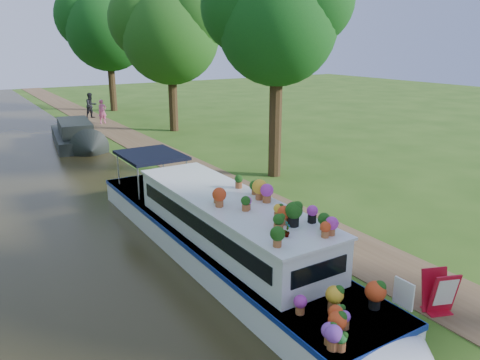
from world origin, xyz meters
name	(u,v)px	position (x,y,z in m)	size (l,w,h in m)	color
ground	(236,212)	(0.00, 0.00, 0.00)	(100.00, 100.00, 0.00)	#2A4D13
canal_water	(53,252)	(-6.00, 0.00, 0.01)	(10.00, 100.00, 0.02)	black
towpath	(265,205)	(1.20, 0.00, 0.01)	(2.20, 100.00, 0.03)	brown
plant_boat	(229,236)	(-2.25, -3.28, 0.85)	(2.29, 13.52, 2.25)	white
tree_near_overhang	(276,16)	(3.79, 3.06, 6.60)	(5.52, 5.28, 8.99)	black
tree_near_mid	(169,27)	(4.48, 15.08, 6.44)	(6.90, 6.60, 9.40)	black
tree_near_far	(107,22)	(3.98, 26.09, 7.05)	(7.59, 7.26, 10.30)	black
second_boat	(75,135)	(-2.03, 13.85, 0.56)	(2.85, 7.35, 1.38)	black
sandwich_board	(440,294)	(0.45, -7.58, 0.46)	(0.64, 0.66, 0.95)	#B30C20
pedestrian_pink	(102,111)	(1.34, 20.10, 0.87)	(0.61, 0.40, 1.67)	pink
pedestrian_dark	(91,105)	(1.32, 22.89, 0.97)	(0.92, 0.71, 1.89)	black
verge_plant	(244,223)	(-0.60, -1.42, 0.20)	(0.36, 0.31, 0.40)	#35671F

